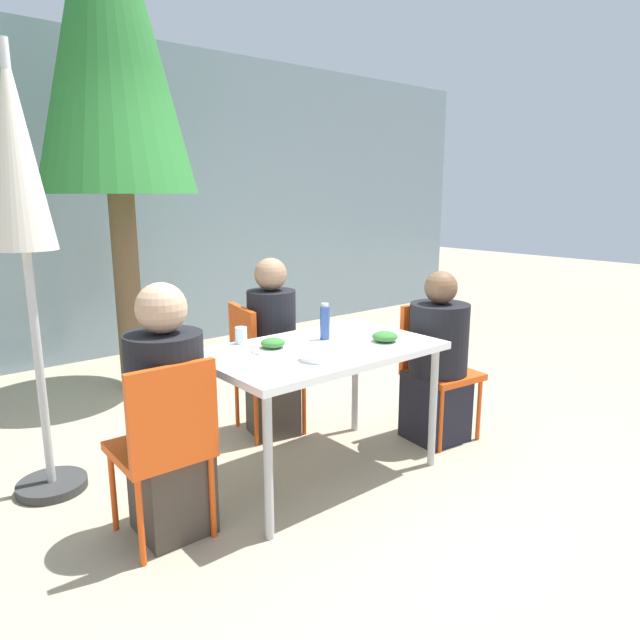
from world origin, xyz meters
name	(u,v)px	position (x,y,z in m)	size (l,w,h in m)	color
ground_plane	(320,474)	(0.00, 0.00, 0.00)	(24.00, 24.00, 0.00)	tan
building_facade	(99,201)	(0.00, 3.29, 1.50)	(10.00, 0.20, 3.00)	gray
dining_table	(320,358)	(0.00, 0.00, 0.69)	(1.28, 0.78, 0.75)	white
chair_left	(166,438)	(-0.94, -0.06, 0.51)	(0.41, 0.41, 0.87)	#E54C14
person_left	(168,419)	(-0.89, 0.02, 0.56)	(0.35, 0.35, 1.19)	#473D33
chair_right	(434,360)	(0.95, -0.03, 0.51)	(0.44, 0.44, 0.87)	#E54C14
person_right	(437,363)	(0.89, -0.10, 0.51)	(0.37, 0.37, 1.10)	black
chair_far	(258,360)	(0.06, 0.71, 0.51)	(0.47, 0.47, 0.87)	#E54C14
person_far	(272,352)	(0.13, 0.64, 0.56)	(0.33, 0.33, 1.18)	#473D33
closed_umbrella	(18,178)	(-1.23, 0.79, 1.64)	(0.36, 0.36, 2.27)	#333333
plate_0	(273,346)	(-0.24, 0.11, 0.78)	(0.24, 0.24, 0.07)	white
plate_1	(385,339)	(0.32, -0.18, 0.78)	(0.26, 0.26, 0.07)	white
bottle	(325,322)	(0.13, 0.11, 0.85)	(0.06, 0.06, 0.21)	#334C8E
drinking_cup	(241,335)	(-0.29, 0.33, 0.80)	(0.07, 0.07, 0.09)	silver
salad_bowl	(317,355)	(-0.17, -0.18, 0.78)	(0.17, 0.17, 0.05)	white
tree_behind_right	(108,22)	(-0.23, 2.14, 2.78)	(1.18, 1.18, 4.07)	brown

